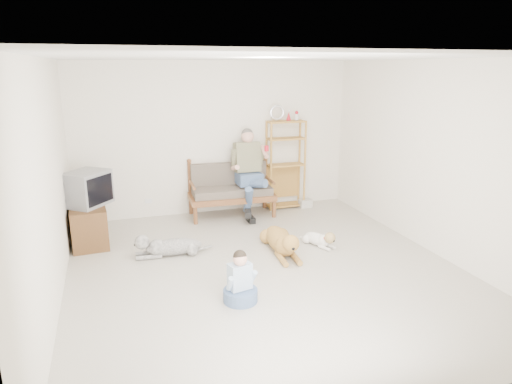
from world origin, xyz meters
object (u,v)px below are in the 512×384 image
object	(u,v)px
tv_stand	(88,225)
etagere	(285,164)
golden_retriever	(282,241)
loveseat	(231,188)

from	to	relation	value
tv_stand	etagere	bearing A→B (deg)	9.61
etagere	golden_retriever	bearing A→B (deg)	-112.70
golden_retriever	loveseat	bearing A→B (deg)	101.17
loveseat	tv_stand	size ratio (longest dim) A/B	1.65
etagere	tv_stand	size ratio (longest dim) A/B	2.09
tv_stand	loveseat	bearing A→B (deg)	12.82
loveseat	tv_stand	distance (m)	2.52
loveseat	golden_retriever	world-z (taller)	loveseat
loveseat	golden_retriever	xyz separation A→B (m)	(0.24, -1.94, -0.32)
loveseat	etagere	distance (m)	1.16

